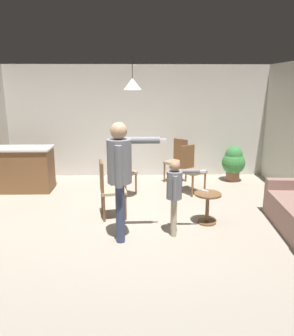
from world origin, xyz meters
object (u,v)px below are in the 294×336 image
(dining_chair_centre_back, at_px, (191,167))
(spare_remote_on_table, at_px, (205,191))
(kitchen_counter, at_px, (23,169))
(person_adult, at_px, (121,169))
(person_child, at_px, (175,190))
(dining_chair_spare, at_px, (177,159))
(side_table_by_couch, at_px, (207,204))
(dining_chair_by_counter, at_px, (121,169))
(potted_plant_corner, at_px, (234,162))
(dining_chair_near_wall, at_px, (109,187))

(dining_chair_centre_back, height_order, spare_remote_on_table, dining_chair_centre_back)
(kitchen_counter, relative_size, person_adult, 0.72)
(spare_remote_on_table, bearing_deg, person_child, -139.57)
(dining_chair_spare, bearing_deg, side_table_by_couch, 138.37)
(side_table_by_couch, xyz_separation_m, person_adult, (-1.39, -0.55, 0.76))
(person_child, bearing_deg, spare_remote_on_table, 131.78)
(side_table_by_couch, bearing_deg, person_child, -144.39)
(dining_chair_by_counter, relative_size, potted_plant_corner, 1.20)
(side_table_by_couch, bearing_deg, dining_chair_near_wall, 169.88)
(dining_chair_near_wall, xyz_separation_m, spare_remote_on_table, (1.60, -0.25, -0.01))
(side_table_by_couch, bearing_deg, dining_chair_by_counter, 134.87)
(potted_plant_corner, distance_m, spare_remote_on_table, 2.69)
(dining_chair_centre_back, bearing_deg, dining_chair_by_counter, -30.01)
(kitchen_counter, relative_size, potted_plant_corner, 1.51)
(kitchen_counter, distance_m, side_table_by_couch, 4.05)
(dining_chair_centre_back, relative_size, potted_plant_corner, 1.20)
(person_adult, relative_size, spare_remote_on_table, 13.42)
(person_child, bearing_deg, kitchen_counter, -125.55)
(person_adult, height_order, dining_chair_near_wall, person_adult)
(kitchen_counter, xyz_separation_m, dining_chair_by_counter, (2.11, -0.34, 0.07))
(person_child, distance_m, dining_chair_spare, 2.91)
(person_adult, distance_m, dining_chair_spare, 3.27)
(side_table_by_couch, height_order, dining_chair_near_wall, dining_chair_near_wall)
(side_table_by_couch, xyz_separation_m, dining_chair_by_counter, (-1.50, 1.51, 0.22))
(side_table_by_couch, distance_m, potted_plant_corner, 2.72)
(person_adult, relative_size, dining_chair_centre_back, 1.75)
(person_child, height_order, dining_chair_near_wall, person_child)
(person_child, distance_m, dining_chair_near_wall, 1.28)
(dining_chair_by_counter, relative_size, dining_chair_near_wall, 1.00)
(kitchen_counter, relative_size, dining_chair_by_counter, 1.26)
(kitchen_counter, height_order, potted_plant_corner, kitchen_counter)
(dining_chair_near_wall, distance_m, dining_chair_spare, 2.59)
(dining_chair_near_wall, xyz_separation_m, potted_plant_corner, (2.76, 2.18, -0.08))
(spare_remote_on_table, bearing_deg, dining_chair_near_wall, 171.15)
(potted_plant_corner, relative_size, spare_remote_on_table, 6.43)
(kitchen_counter, bearing_deg, person_child, -36.90)
(dining_chair_by_counter, height_order, spare_remote_on_table, dining_chair_by_counter)
(person_adult, relative_size, dining_chair_near_wall, 1.75)
(dining_chair_spare, bearing_deg, dining_chair_by_counter, 79.93)
(potted_plant_corner, bearing_deg, side_table_by_couch, -114.28)
(person_adult, bearing_deg, dining_chair_centre_back, 146.88)
(dining_chair_by_counter, xyz_separation_m, spare_remote_on_table, (1.46, -1.46, -0.01))
(dining_chair_near_wall, bearing_deg, person_adult, 6.10)
(kitchen_counter, bearing_deg, dining_chair_spare, 10.31)
(kitchen_counter, relative_size, person_child, 1.08)
(person_adult, height_order, dining_chair_spare, person_adult)
(person_adult, xyz_separation_m, potted_plant_corner, (2.50, 3.02, -0.62))
(dining_chair_spare, xyz_separation_m, spare_remote_on_table, (0.18, -2.42, -0.01))
(person_adult, bearing_deg, person_child, 97.90)
(side_table_by_couch, relative_size, spare_remote_on_table, 4.00)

